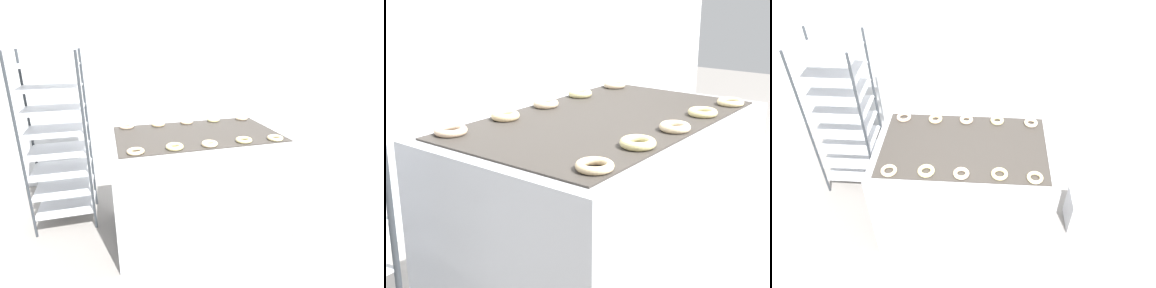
{
  "view_description": "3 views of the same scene",
  "coord_description": "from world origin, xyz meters",
  "views": [
    {
      "loc": [
        -0.75,
        -1.7,
        1.74
      ],
      "look_at": [
        0.0,
        0.87,
        0.81
      ],
      "focal_mm": 28.0,
      "sensor_mm": 36.0,
      "label": 1
    },
    {
      "loc": [
        -1.91,
        -0.56,
        1.56
      ],
      "look_at": [
        0.0,
        0.87,
        0.81
      ],
      "focal_mm": 50.0,
      "sensor_mm": 36.0,
      "label": 2
    },
    {
      "loc": [
        0.15,
        -1.65,
        3.08
      ],
      "look_at": [
        0.0,
        0.72,
        0.98
      ],
      "focal_mm": 35.0,
      "sensor_mm": 36.0,
      "label": 3
    }
  ],
  "objects": [
    {
      "name": "donut_near_left",
      "position": [
        -0.28,
        0.39,
        0.98
      ],
      "size": [
        0.14,
        0.14,
        0.03
      ],
      "primitive_type": "torus",
      "color": "beige",
      "rests_on": "fryer_machine"
    },
    {
      "name": "donut_far_leftmost",
      "position": [
        -0.58,
        1.07,
        0.97
      ],
      "size": [
        0.13,
        0.13,
        0.03
      ],
      "primitive_type": "torus",
      "color": "beige",
      "rests_on": "fryer_machine"
    },
    {
      "name": "donut_far_right",
      "position": [
        0.28,
        1.07,
        0.98
      ],
      "size": [
        0.12,
        0.12,
        0.03
      ],
      "primitive_type": "torus",
      "color": "beige",
      "rests_on": "fryer_machine"
    },
    {
      "name": "donut_near_leftmost",
      "position": [
        -0.57,
        0.38,
        0.97
      ],
      "size": [
        0.13,
        0.13,
        0.03
      ],
      "primitive_type": "torus",
      "color": "beige",
      "rests_on": "fryer_machine"
    },
    {
      "name": "fryer_machine",
      "position": [
        0.0,
        0.72,
        0.48
      ],
      "size": [
        1.52,
        0.95,
        0.96
      ],
      "color": "#B7BABF",
      "rests_on": "ground_plane"
    },
    {
      "name": "wall_back",
      "position": [
        0.0,
        2.12,
        1.4
      ],
      "size": [
        8.0,
        0.05,
        2.8
      ],
      "color": "silver",
      "rests_on": "ground_plane"
    },
    {
      "name": "donut_far_left",
      "position": [
        -0.28,
        1.06,
        0.98
      ],
      "size": [
        0.13,
        0.13,
        0.03
      ],
      "primitive_type": "torus",
      "color": "beige",
      "rests_on": "fryer_machine"
    },
    {
      "name": "donut_far_rightmost",
      "position": [
        0.59,
        1.06,
        0.98
      ],
      "size": [
        0.12,
        0.12,
        0.03
      ],
      "primitive_type": "torus",
      "color": "beige",
      "rests_on": "fryer_machine"
    },
    {
      "name": "baking_rack_cart",
      "position": [
        -1.22,
        1.21,
        0.85
      ],
      "size": [
        0.56,
        0.49,
        1.67
      ],
      "color": "#33383D",
      "rests_on": "ground_plane"
    },
    {
      "name": "donut_near_right",
      "position": [
        0.3,
        0.39,
        0.97
      ],
      "size": [
        0.13,
        0.13,
        0.03
      ],
      "primitive_type": "torus",
      "color": "#E8D78D",
      "rests_on": "fryer_machine"
    },
    {
      "name": "glaze_bin",
      "position": [
        1.18,
        0.72,
        0.19
      ],
      "size": [
        0.33,
        0.3,
        0.37
      ],
      "color": "#B7BABF",
      "rests_on": "ground_plane"
    },
    {
      "name": "donut_near_center",
      "position": [
        0.0,
        0.38,
        0.98
      ],
      "size": [
        0.13,
        0.13,
        0.03
      ],
      "primitive_type": "torus",
      "color": "beige",
      "rests_on": "fryer_machine"
    },
    {
      "name": "donut_far_center",
      "position": [
        -0.0,
        1.07,
        0.98
      ],
      "size": [
        0.12,
        0.12,
        0.03
      ],
      "primitive_type": "torus",
      "color": "beige",
      "rests_on": "fryer_machine"
    },
    {
      "name": "donut_near_rightmost",
      "position": [
        0.57,
        0.37,
        0.97
      ],
      "size": [
        0.13,
        0.13,
        0.03
      ],
      "primitive_type": "torus",
      "color": "beige",
      "rests_on": "fryer_machine"
    },
    {
      "name": "ground_plane",
      "position": [
        0.0,
        0.0,
        0.0
      ],
      "size": [
        14.0,
        14.0,
        0.0
      ],
      "primitive_type": "plane",
      "color": "gray"
    }
  ]
}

